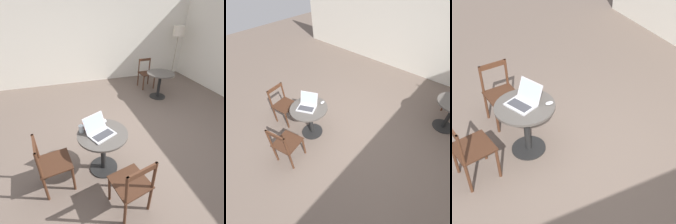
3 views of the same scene
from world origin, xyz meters
TOP-DOWN VIEW (x-y plane):
  - ground_plane at (0.00, 0.00)m, footprint 16.00×16.00m
  - wall_back at (0.00, 3.23)m, footprint 9.40×0.06m
  - cafe_table_near at (-0.74, -0.58)m, footprint 0.73×0.73m
  - chair_near_front at (-0.58, -1.31)m, footprint 0.50×0.50m
  - chair_near_left at (-1.49, -0.69)m, footprint 0.48×0.48m
  - laptop at (-0.78, -0.58)m, footprint 0.46×0.46m
  - mouse at (-0.64, -0.31)m, footprint 0.06×0.10m
  - mug at (-0.95, -0.39)m, footprint 0.12×0.08m
  - drinking_glass at (-1.02, -0.46)m, footprint 0.07×0.07m

SIDE VIEW (x-z plane):
  - ground_plane at x=0.00m, z-range 0.00..0.00m
  - chair_near_front at x=-0.58m, z-range 0.01..0.87m
  - chair_near_left at x=-1.49m, z-range 0.01..0.87m
  - cafe_table_near at x=-0.74m, z-range 0.17..0.87m
  - mouse at x=-0.64m, z-range 0.71..0.74m
  - laptop at x=-0.78m, z-range 0.64..0.88m
  - mug at x=-0.95m, z-range 0.71..0.81m
  - drinking_glass at x=-1.02m, z-range 0.71..0.82m
  - wall_back at x=0.00m, z-range 0.00..2.70m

